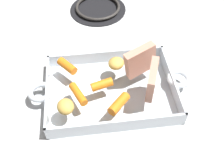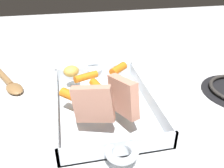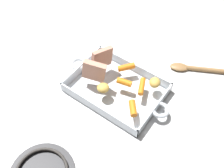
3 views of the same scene
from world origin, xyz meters
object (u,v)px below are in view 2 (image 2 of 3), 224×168
roasting_dish (104,105)px  roast_slice_outer (123,97)px  baby_carrot_southwest (73,96)px  potato_whole (127,92)px  baby_carrot_center_left (86,77)px  baby_carrot_short (97,86)px  roast_slice_thick (93,104)px  baby_carrot_northeast (118,69)px  potato_halved (71,71)px  serving_spoon (7,80)px

roasting_dish → roast_slice_outer: 0.11m
baby_carrot_southwest → potato_whole: potato_whole is taller
roast_slice_outer → baby_carrot_center_left: bearing=-159.0°
baby_carrot_short → roast_slice_thick: bearing=-12.0°
roasting_dish → baby_carrot_center_left: bearing=-157.7°
roast_slice_thick → potato_whole: roast_slice_thick is taller
baby_carrot_center_left → potato_whole: 0.14m
baby_carrot_southwest → baby_carrot_northeast: (-0.12, 0.14, -0.00)m
roast_slice_outer → roast_slice_thick: bearing=-77.2°
baby_carrot_southwest → baby_carrot_center_left: 0.11m
baby_carrot_southwest → potato_halved: 0.13m
roast_slice_outer → baby_carrot_center_left: (-0.17, -0.06, -0.03)m
roast_slice_thick → serving_spoon: 0.38m
roast_slice_thick → potato_whole: size_ratio=1.84×
baby_carrot_center_left → potato_halved: size_ratio=1.55×
baby_carrot_northeast → potato_whole: (0.13, -0.01, 0.00)m
baby_carrot_southwest → roast_slice_outer: bearing=56.5°
roast_slice_thick → roast_slice_outer: 0.07m
baby_carrot_short → serving_spoon: baby_carrot_short is taller
roasting_dish → serving_spoon: bearing=-126.2°
baby_carrot_center_left → baby_carrot_northeast: bearing=104.5°
roast_slice_thick → baby_carrot_short: roast_slice_thick is taller
roast_slice_thick → baby_carrot_center_left: size_ratio=1.19×
roasting_dish → potato_whole: potato_whole is taller
baby_carrot_southwest → baby_carrot_northeast: bearing=130.7°
baby_carrot_short → serving_spoon: bearing=-124.0°
baby_carrot_southwest → potato_whole: size_ratio=1.44×
baby_carrot_short → roast_slice_outer: bearing=21.8°
baby_carrot_southwest → baby_carrot_center_left: size_ratio=0.93×
baby_carrot_northeast → serving_spoon: (-0.09, -0.33, -0.05)m
serving_spoon → potato_whole: bearing=28.3°
roasting_dish → roast_slice_thick: 0.13m
roast_slice_outer → baby_carrot_northeast: (-0.19, 0.03, -0.03)m
baby_carrot_short → baby_carrot_southwest: baby_carrot_southwest is taller
baby_carrot_center_left → serving_spoon: size_ratio=0.30×
potato_halved → serving_spoon: potato_halved is taller
serving_spoon → roasting_dish: bearing=26.2°
roast_slice_outer → potato_whole: roast_slice_outer is taller
baby_carrot_short → potato_halved: potato_halved is taller
roast_slice_outer → baby_carrot_short: size_ratio=1.51×
baby_carrot_short → baby_carrot_center_left: size_ratio=0.80×
potato_halved → baby_carrot_northeast: bearing=87.7°
roast_slice_thick → potato_whole: (-0.07, 0.09, -0.03)m
roasting_dish → serving_spoon: roasting_dish is taller
roast_slice_thick → baby_carrot_southwest: size_ratio=1.28×
baby_carrot_southwest → serving_spoon: baby_carrot_southwest is taller
roast_slice_thick → potato_halved: (-0.21, -0.03, -0.03)m
baby_carrot_southwest → baby_carrot_short: bearing=118.1°
baby_carrot_short → baby_carrot_center_left: baby_carrot_short is taller
potato_halved → serving_spoon: 0.22m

